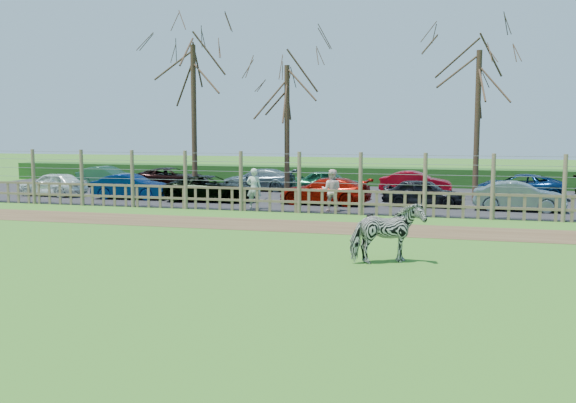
% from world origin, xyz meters
% --- Properties ---
extents(ground, '(120.00, 120.00, 0.00)m').
position_xyz_m(ground, '(0.00, 0.00, 0.00)').
color(ground, '#56A52C').
rests_on(ground, ground).
extents(dirt_strip, '(34.00, 2.80, 0.01)m').
position_xyz_m(dirt_strip, '(0.00, 4.50, 0.01)').
color(dirt_strip, brown).
rests_on(dirt_strip, ground).
extents(asphalt, '(44.00, 13.00, 0.04)m').
position_xyz_m(asphalt, '(0.00, 14.50, 0.02)').
color(asphalt, '#232326').
rests_on(asphalt, ground).
extents(hedge, '(46.00, 2.00, 1.10)m').
position_xyz_m(hedge, '(0.00, 21.50, 0.55)').
color(hedge, '#1E4716').
rests_on(hedge, ground).
extents(fence, '(30.16, 0.16, 2.50)m').
position_xyz_m(fence, '(0.00, 8.00, 0.80)').
color(fence, brown).
rests_on(fence, ground).
extents(tree_left, '(4.80, 4.80, 7.88)m').
position_xyz_m(tree_left, '(-6.50, 12.50, 5.62)').
color(tree_left, '#3D2B1E').
rests_on(tree_left, ground).
extents(tree_mid, '(4.80, 4.80, 6.83)m').
position_xyz_m(tree_mid, '(-2.00, 13.50, 4.87)').
color(tree_mid, '#3D2B1E').
rests_on(tree_mid, ground).
extents(tree_right, '(4.80, 4.80, 7.35)m').
position_xyz_m(tree_right, '(7.00, 14.00, 5.24)').
color(tree_right, '#3D2B1E').
rests_on(tree_right, ground).
extents(zebra, '(2.02, 1.64, 1.56)m').
position_xyz_m(zebra, '(4.54, -1.02, 0.78)').
color(zebra, gray).
rests_on(zebra, ground).
extents(visitor_a, '(0.69, 0.51, 1.72)m').
position_xyz_m(visitor_a, '(-2.12, 8.56, 0.90)').
color(visitor_a, '#B8DABC').
rests_on(visitor_a, asphalt).
extents(visitor_b, '(0.86, 0.68, 1.72)m').
position_xyz_m(visitor_b, '(1.20, 8.66, 0.90)').
color(visitor_b, beige).
rests_on(visitor_b, asphalt).
extents(crow, '(0.27, 0.20, 0.22)m').
position_xyz_m(crow, '(3.01, 7.00, 0.11)').
color(crow, black).
rests_on(crow, ground).
extents(car_0, '(3.63, 1.70, 1.20)m').
position_xyz_m(car_0, '(-13.58, 10.96, 0.64)').
color(car_0, white).
rests_on(car_0, asphalt).
extents(car_1, '(3.72, 1.51, 1.20)m').
position_xyz_m(car_1, '(-9.08, 10.69, 0.64)').
color(car_1, '#041B4C').
rests_on(car_1, asphalt).
extents(car_2, '(4.48, 2.38, 1.20)m').
position_xyz_m(car_2, '(-4.96, 10.79, 0.64)').
color(car_2, black).
rests_on(car_2, asphalt).
extents(car_3, '(4.24, 1.97, 1.20)m').
position_xyz_m(car_3, '(0.46, 10.90, 0.64)').
color(car_3, '#8E0D04').
rests_on(car_3, asphalt).
extents(car_4, '(3.65, 1.79, 1.20)m').
position_xyz_m(car_4, '(4.79, 11.26, 0.64)').
color(car_4, black).
rests_on(car_4, asphalt).
extents(car_5, '(3.71, 1.49, 1.20)m').
position_xyz_m(car_5, '(8.69, 10.75, 0.64)').
color(car_5, slate).
rests_on(car_5, asphalt).
extents(car_7, '(3.77, 1.70, 1.20)m').
position_xyz_m(car_7, '(-13.53, 16.04, 0.64)').
color(car_7, '#1F4733').
rests_on(car_7, asphalt).
extents(car_8, '(4.39, 2.16, 1.20)m').
position_xyz_m(car_8, '(-9.44, 16.05, 0.64)').
color(car_8, black).
rests_on(car_8, asphalt).
extents(car_9, '(4.16, 1.75, 1.20)m').
position_xyz_m(car_9, '(-4.39, 16.34, 0.64)').
color(car_9, slate).
rests_on(car_9, asphalt).
extents(car_10, '(3.55, 1.49, 1.20)m').
position_xyz_m(car_10, '(-0.37, 16.00, 0.64)').
color(car_10, '#155534').
rests_on(car_10, asphalt).
extents(car_11, '(3.68, 1.37, 1.20)m').
position_xyz_m(car_11, '(4.11, 16.35, 0.64)').
color(car_11, maroon).
rests_on(car_11, asphalt).
extents(car_12, '(4.49, 2.40, 1.20)m').
position_xyz_m(car_12, '(9.07, 15.63, 0.64)').
color(car_12, '#07224E').
rests_on(car_12, asphalt).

